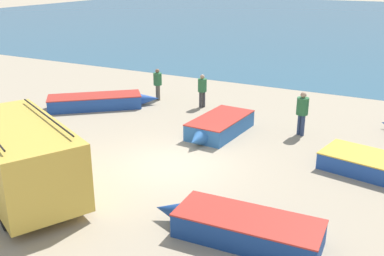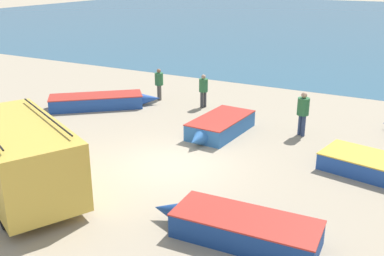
% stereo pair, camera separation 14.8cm
% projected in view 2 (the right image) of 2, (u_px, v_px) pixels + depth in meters
% --- Properties ---
extents(ground_plane, '(200.00, 200.00, 0.00)m').
position_uv_depth(ground_plane, '(174.00, 164.00, 15.62)').
color(ground_plane, tan).
extents(sea_water, '(120.00, 80.00, 0.01)m').
position_uv_depth(sea_water, '(375.00, 21.00, 58.74)').
color(sea_water, '#33607A').
rests_on(sea_water, ground_plane).
extents(parked_van, '(5.69, 4.29, 2.36)m').
position_uv_depth(parked_van, '(21.00, 156.00, 13.20)').
color(parked_van, gold).
rests_on(parked_van, ground_plane).
extents(fishing_rowboat_0, '(4.74, 4.23, 0.64)m').
position_uv_depth(fishing_rowboat_0, '(100.00, 101.00, 21.94)').
color(fishing_rowboat_0, '#234CA3').
rests_on(fishing_rowboat_0, ground_plane).
extents(fishing_rowboat_1, '(4.47, 1.60, 0.66)m').
position_uv_depth(fishing_rowboat_1, '(239.00, 227.00, 11.21)').
color(fishing_rowboat_1, navy).
rests_on(fishing_rowboat_1, ground_plane).
extents(fishing_rowboat_3, '(4.49, 2.35, 0.59)m').
position_uv_depth(fishing_rowboat_3, '(382.00, 168.00, 14.64)').
color(fishing_rowboat_3, '#234CA3').
rests_on(fishing_rowboat_3, ground_plane).
extents(fishing_rowboat_4, '(1.82, 3.97, 0.69)m').
position_uv_depth(fishing_rowboat_4, '(219.00, 126.00, 18.39)').
color(fishing_rowboat_4, '#2D66AD').
rests_on(fishing_rowboat_4, ground_plane).
extents(fisherman_0, '(0.43, 0.43, 1.64)m').
position_uv_depth(fisherman_0, '(159.00, 81.00, 23.02)').
color(fisherman_0, '#5B564C').
rests_on(fisherman_0, ground_plane).
extents(fisherman_1, '(0.43, 0.43, 1.63)m').
position_uv_depth(fisherman_1, '(203.00, 88.00, 21.77)').
color(fisherman_1, '#38383D').
rests_on(fisherman_1, ground_plane).
extents(fisherman_2, '(0.48, 0.48, 1.82)m').
position_uv_depth(fisherman_2, '(303.00, 110.00, 18.00)').
color(fisherman_2, navy).
rests_on(fisherman_2, ground_plane).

